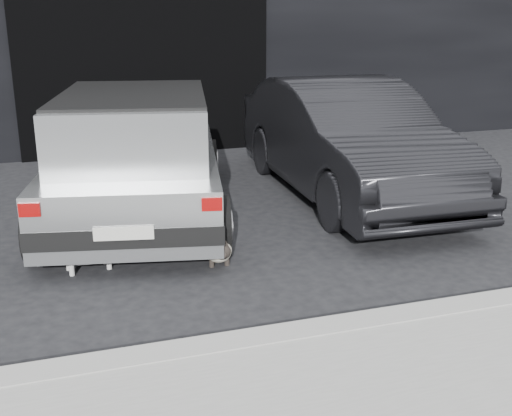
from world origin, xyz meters
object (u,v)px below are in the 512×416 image
object	(u,v)px
silver_hatchback	(136,150)
cat_white	(92,249)
second_car	(347,139)
cat_siamese	(217,248)

from	to	relation	value
silver_hatchback	cat_white	size ratio (longest dim) A/B	4.93
silver_hatchback	second_car	distance (m)	2.64
silver_hatchback	cat_white	xyz separation A→B (m)	(-0.63, -1.40, -0.59)
second_car	cat_white	xyz separation A→B (m)	(-3.26, -1.51, -0.53)
cat_siamese	cat_white	distance (m)	1.14
silver_hatchback	second_car	xyz separation A→B (m)	(2.63, 0.11, -0.06)
second_car	cat_siamese	distance (m)	2.79
second_car	cat_white	world-z (taller)	second_car
cat_white	second_car	bearing A→B (deg)	106.04
second_car	cat_white	distance (m)	3.63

